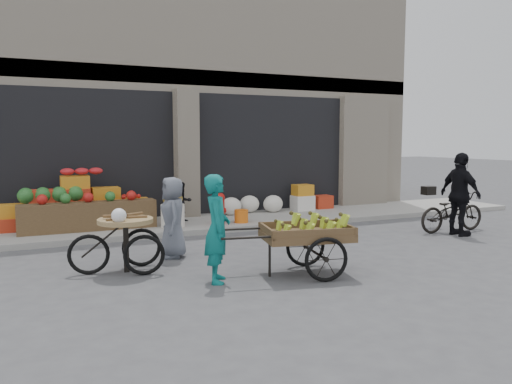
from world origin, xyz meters
name	(u,v)px	position (x,y,z in m)	size (l,w,h in m)	color
ground	(277,266)	(0.00, 0.00, 0.00)	(80.00, 80.00, 0.00)	#424244
sidewalk	(198,224)	(0.00, 4.10, 0.06)	(18.00, 2.20, 0.12)	gray
building	(156,95)	(0.00, 8.03, 3.37)	(14.00, 6.45, 7.00)	beige
fruit_display	(86,202)	(-2.48, 4.38, 0.67)	(3.10, 1.12, 1.24)	#B73019
pineapple_bin	(173,216)	(-0.75, 3.60, 0.37)	(0.52, 0.52, 0.50)	silver
fire_hydrant	(220,207)	(0.35, 3.55, 0.50)	(0.22, 0.22, 0.71)	#A5140F
orange_bucket	(241,216)	(0.85, 3.50, 0.27)	(0.32, 0.32, 0.30)	orange
right_bay_goods	(284,201)	(2.61, 4.70, 0.41)	(3.35, 0.60, 0.70)	silver
seated_person	(182,202)	(-0.35, 4.20, 0.58)	(0.45, 0.35, 0.93)	black
banana_cart	(303,231)	(0.12, -0.62, 0.67)	(2.34, 1.30, 0.92)	brown
vendor_woman	(217,229)	(-1.20, -0.45, 0.78)	(0.57, 0.37, 1.55)	#0E6B68
tricycle_cart	(125,236)	(-2.30, 0.65, 0.57)	(1.45, 0.95, 0.95)	#9E7F51
vendor_grey	(173,217)	(-1.37, 1.30, 0.70)	(0.68, 0.44, 1.40)	slate
bicycle	(452,212)	(4.89, 1.08, 0.45)	(0.60, 1.72, 0.90)	black
cyclist	(460,194)	(4.69, 0.68, 0.88)	(1.04, 0.43, 1.77)	black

